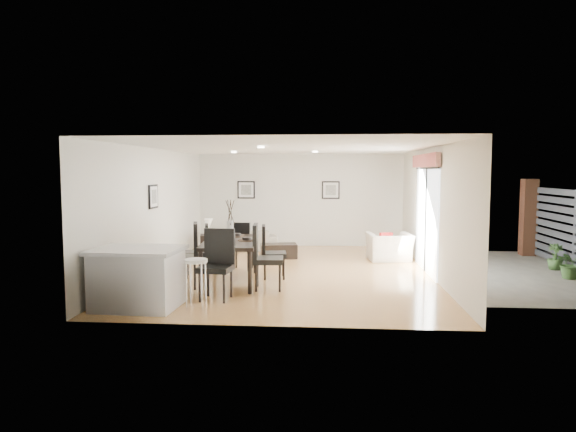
# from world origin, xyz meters

# --- Properties ---
(ground) EXTENTS (8.00, 8.00, 0.00)m
(ground) POSITION_xyz_m (0.00, 0.00, 0.00)
(ground) COLOR tan
(ground) RESTS_ON ground
(wall_back) EXTENTS (6.00, 0.04, 2.70)m
(wall_back) POSITION_xyz_m (0.00, 4.00, 1.35)
(wall_back) COLOR silver
(wall_back) RESTS_ON ground
(wall_front) EXTENTS (6.00, 0.04, 2.70)m
(wall_front) POSITION_xyz_m (0.00, -4.00, 1.35)
(wall_front) COLOR silver
(wall_front) RESTS_ON ground
(wall_left) EXTENTS (0.04, 8.00, 2.70)m
(wall_left) POSITION_xyz_m (-3.00, 0.00, 1.35)
(wall_left) COLOR silver
(wall_left) RESTS_ON ground
(wall_right) EXTENTS (0.04, 8.00, 2.70)m
(wall_right) POSITION_xyz_m (3.00, 0.00, 1.35)
(wall_right) COLOR silver
(wall_right) RESTS_ON ground
(ceiling) EXTENTS (6.00, 8.00, 0.02)m
(ceiling) POSITION_xyz_m (0.00, 0.00, 2.70)
(ceiling) COLOR white
(ceiling) RESTS_ON wall_back
(sofa) EXTENTS (2.11, 1.24, 0.58)m
(sofa) POSITION_xyz_m (-1.60, 2.91, 0.29)
(sofa) COLOR gray
(sofa) RESTS_ON ground
(armchair) EXTENTS (1.14, 1.02, 0.67)m
(armchair) POSITION_xyz_m (2.34, 1.59, 0.34)
(armchair) COLOR beige
(armchair) RESTS_ON ground
(courtyard_plant_a) EXTENTS (0.66, 0.59, 0.64)m
(courtyard_plant_a) POSITION_xyz_m (5.80, -0.29, 0.32)
(courtyard_plant_a) COLOR #345524
(courtyard_plant_a) RESTS_ON ground
(courtyard_plant_b) EXTENTS (0.38, 0.38, 0.58)m
(courtyard_plant_b) POSITION_xyz_m (5.90, 0.68, 0.29)
(courtyard_plant_b) COLOR #345524
(courtyard_plant_b) RESTS_ON ground
(dining_table) EXTENTS (1.19, 2.11, 0.84)m
(dining_table) POSITION_xyz_m (-1.09, -1.21, 0.76)
(dining_table) COLOR black
(dining_table) RESTS_ON ground
(dining_chair_wnear) EXTENTS (0.67, 0.67, 1.23)m
(dining_chair_wnear) POSITION_xyz_m (-1.79, -1.69, 0.69)
(dining_chair_wnear) COLOR black
(dining_chair_wnear) RESTS_ON ground
(dining_chair_wfar) EXTENTS (0.59, 0.59, 1.10)m
(dining_chair_wfar) POSITION_xyz_m (-1.80, -0.68, 0.61)
(dining_chair_wfar) COLOR black
(dining_chair_wfar) RESTS_ON ground
(dining_chair_enear) EXTENTS (0.59, 0.59, 1.22)m
(dining_chair_enear) POSITION_xyz_m (-0.38, -1.72, 0.68)
(dining_chair_enear) COLOR black
(dining_chair_enear) RESTS_ON ground
(dining_chair_efar) EXTENTS (0.55, 0.55, 1.10)m
(dining_chair_efar) POSITION_xyz_m (-0.37, -0.72, 0.61)
(dining_chair_efar) COLOR black
(dining_chair_efar) RESTS_ON ground
(dining_chair_head) EXTENTS (0.59, 0.59, 1.21)m
(dining_chair_head) POSITION_xyz_m (-1.08, -2.46, 0.67)
(dining_chair_head) COLOR black
(dining_chair_head) RESTS_ON ground
(dining_chair_foot) EXTENTS (0.54, 0.54, 1.08)m
(dining_chair_foot) POSITION_xyz_m (-1.10, 0.05, 0.61)
(dining_chair_foot) COLOR black
(dining_chair_foot) RESTS_ON ground
(vase) EXTENTS (1.04, 1.60, 0.81)m
(vase) POSITION_xyz_m (-1.09, -1.21, 1.18)
(vase) COLOR white
(vase) RESTS_ON dining_table
(coffee_table) EXTENTS (0.99, 0.70, 0.36)m
(coffee_table) POSITION_xyz_m (-0.42, 1.75, 0.18)
(coffee_table) COLOR black
(coffee_table) RESTS_ON ground
(side_table) EXTENTS (0.51, 0.51, 0.57)m
(side_table) POSITION_xyz_m (-2.23, 1.81, 0.28)
(side_table) COLOR black
(side_table) RESTS_ON ground
(table_lamp) EXTENTS (0.22, 0.22, 0.41)m
(table_lamp) POSITION_xyz_m (-2.23, 1.81, 0.83)
(table_lamp) COLOR white
(table_lamp) RESTS_ON side_table
(cushion) EXTENTS (0.33, 0.20, 0.32)m
(cushion) POSITION_xyz_m (2.24, 1.49, 0.54)
(cushion) COLOR #A71715
(cushion) RESTS_ON armchair
(kitchen_island) EXTENTS (1.44, 1.13, 0.97)m
(kitchen_island) POSITION_xyz_m (-2.23, -3.16, 0.49)
(kitchen_island) COLOR silver
(kitchen_island) RESTS_ON ground
(bar_stool) EXTENTS (0.37, 0.37, 0.81)m
(bar_stool) POSITION_xyz_m (-1.27, -3.16, 0.69)
(bar_stool) COLOR silver
(bar_stool) RESTS_ON ground
(framed_print_back_left) EXTENTS (0.52, 0.04, 0.52)m
(framed_print_back_left) POSITION_xyz_m (-1.60, 3.97, 1.65)
(framed_print_back_left) COLOR black
(framed_print_back_left) RESTS_ON wall_back
(framed_print_back_right) EXTENTS (0.52, 0.04, 0.52)m
(framed_print_back_right) POSITION_xyz_m (0.90, 3.97, 1.65)
(framed_print_back_right) COLOR black
(framed_print_back_right) RESTS_ON wall_back
(framed_print_left_wall) EXTENTS (0.04, 0.52, 0.52)m
(framed_print_left_wall) POSITION_xyz_m (-2.97, -0.20, 1.65)
(framed_print_left_wall) COLOR black
(framed_print_left_wall) RESTS_ON wall_left
(sliding_door) EXTENTS (0.12, 2.70, 2.57)m
(sliding_door) POSITION_xyz_m (2.96, 0.30, 1.66)
(sliding_door) COLOR white
(sliding_door) RESTS_ON wall_right
(courtyard) EXTENTS (6.00, 6.00, 2.00)m
(courtyard) POSITION_xyz_m (6.16, 0.87, 0.92)
(courtyard) COLOR gray
(courtyard) RESTS_ON ground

